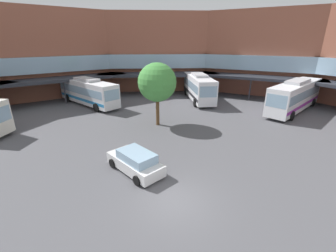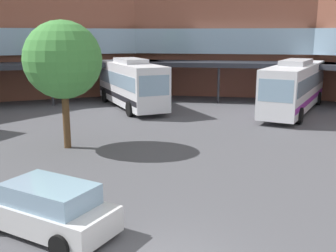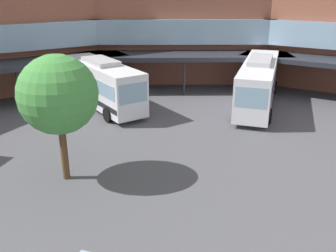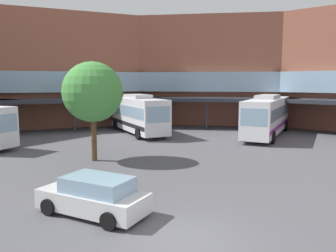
# 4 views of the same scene
# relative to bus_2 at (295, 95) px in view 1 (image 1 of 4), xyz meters

# --- Properties ---
(ground_plane) EXTENTS (114.91, 114.91, 0.00)m
(ground_plane) POSITION_rel_bus_2_xyz_m (-11.73, -20.29, -1.99)
(ground_plane) COLOR #515156
(station_building) EXTENTS (73.40, 40.89, 12.91)m
(station_building) POSITION_rel_bus_2_xyz_m (-11.73, -0.29, 4.23)
(station_building) COLOR #93543F
(station_building) RESTS_ON ground
(bus_2) EXTENTS (8.79, 11.52, 3.93)m
(bus_2) POSITION_rel_bus_2_xyz_m (0.00, 0.00, 0.00)
(bus_2) COLOR white
(bus_2) RESTS_ON ground
(bus_3) EXTENTS (11.00, 7.78, 3.70)m
(bus_3) POSITION_rel_bus_2_xyz_m (-26.98, -2.50, -0.12)
(bus_3) COLOR white
(bus_3) RESTS_ON ground
(bus_4) EXTENTS (5.56, 10.54, 3.92)m
(bus_4) POSITION_rel_bus_2_xyz_m (-12.23, 3.14, -0.01)
(bus_4) COLOR white
(bus_4) RESTS_ON ground
(parked_car) EXTENTS (4.64, 4.00, 1.53)m
(parked_car) POSITION_rel_bus_2_xyz_m (-14.87, -17.71, -1.25)
(parked_car) COLOR silver
(parked_car) RESTS_ON ground
(plaza_tree) EXTENTS (3.89, 3.89, 6.46)m
(plaza_tree) POSITION_rel_bus_2_xyz_m (-15.62, -8.44, 2.51)
(plaza_tree) COLOR brown
(plaza_tree) RESTS_ON ground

